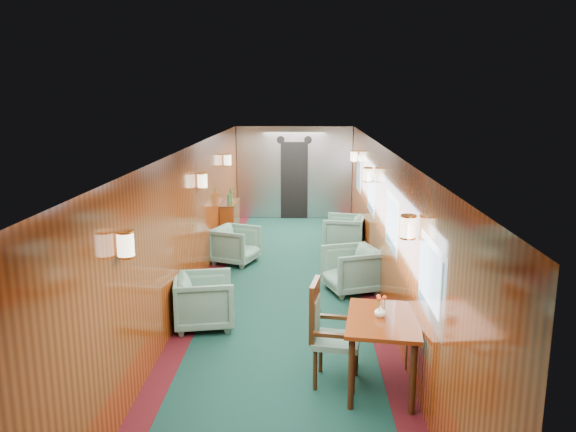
% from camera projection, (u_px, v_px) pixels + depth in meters
% --- Properties ---
extents(room, '(12.00, 12.10, 2.40)m').
position_uv_depth(room, '(286.00, 196.00, 8.71)').
color(room, '#0E3229').
rests_on(room, ground).
extents(bulkhead, '(2.98, 0.17, 2.39)m').
position_uv_depth(bulkhead, '(294.00, 173.00, 14.58)').
color(bulkhead, '#A6A9AD').
rests_on(bulkhead, ground).
extents(windows_right, '(0.02, 8.60, 0.80)m').
position_uv_depth(windows_right, '(380.00, 206.00, 8.95)').
color(windows_right, '#AAADB1').
rests_on(windows_right, ground).
extents(wall_sconces, '(2.97, 7.97, 0.25)m').
position_uv_depth(wall_sconces, '(288.00, 181.00, 9.23)').
color(wall_sconces, '#FFF2C6').
rests_on(wall_sconces, ground).
extents(dining_table, '(0.92, 1.20, 0.83)m').
position_uv_depth(dining_table, '(383.00, 329.00, 6.07)').
color(dining_table, maroon).
rests_on(dining_table, ground).
extents(side_chair, '(0.60, 0.63, 1.18)m').
position_uv_depth(side_chair, '(327.00, 328.00, 6.23)').
color(side_chair, '#214D43').
rests_on(side_chair, ground).
extents(credenza, '(0.32, 1.03, 1.20)m').
position_uv_depth(credenza, '(230.00, 222.00, 12.19)').
color(credenza, maroon).
rests_on(credenza, ground).
extents(flower_vase, '(0.15, 0.15, 0.13)m').
position_uv_depth(flower_vase, '(380.00, 311.00, 6.06)').
color(flower_vase, white).
rests_on(flower_vase, dining_table).
extents(armchair_left_near, '(0.95, 0.93, 0.74)m').
position_uv_depth(armchair_left_near, '(205.00, 301.00, 7.82)').
color(armchair_left_near, '#214D43').
rests_on(armchair_left_near, ground).
extents(armchair_left_far, '(1.00, 0.99, 0.71)m').
position_uv_depth(armchair_left_far, '(236.00, 245.00, 10.77)').
color(armchair_left_far, '#214D43').
rests_on(armchair_left_far, ground).
extents(armchair_right_near, '(1.04, 1.02, 0.75)m').
position_uv_depth(armchair_right_near, '(351.00, 270.00, 9.20)').
color(armchair_right_near, '#214D43').
rests_on(armchair_right_near, ground).
extents(armchair_right_far, '(0.95, 0.93, 0.74)m').
position_uv_depth(armchair_right_far, '(344.00, 233.00, 11.62)').
color(armchair_right_far, '#214D43').
rests_on(armchair_right_far, ground).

